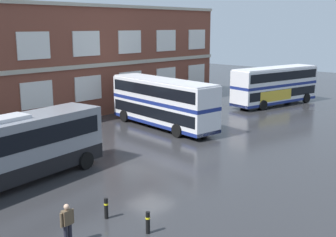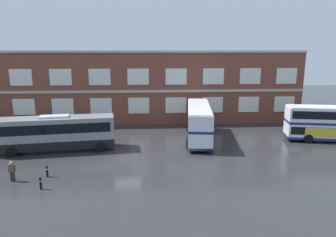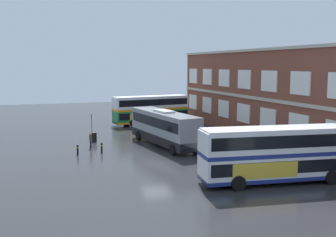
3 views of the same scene
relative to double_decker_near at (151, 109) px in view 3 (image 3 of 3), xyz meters
The scene contains 10 objects.
ground_plane 23.82m from the double_decker_near, 10.84° to the right, with size 120.00×120.00×0.00m, color #2B2B2D.
brick_terminal_building 24.47m from the double_decker_near, 28.29° to the left, with size 52.24×8.19×10.36m.
double_decker_near is the anchor object (origin of this frame).
double_decker_middle 31.31m from the double_decker_near, ahead, with size 3.93×11.24×4.07m.
touring_coach 16.03m from the double_decker_near, 11.66° to the right, with size 12.23×4.11×3.80m.
waiting_passenger 18.06m from the double_decker_near, 36.96° to the right, with size 0.63×0.25×1.70m.
bus_stand_flag 12.33m from the double_decker_near, 51.89° to the right, with size 0.44×0.10×2.70m.
station_litter_bin 14.84m from the double_decker_near, 42.26° to the right, with size 0.60×0.60×1.03m.
safety_bollard_west 19.77m from the double_decker_near, 30.92° to the right, with size 0.19×0.19×0.95m.
safety_bollard_east 21.30m from the double_decker_near, 36.00° to the right, with size 0.19×0.19×0.95m.
Camera 3 is at (32.76, -10.27, 8.59)m, focal length 43.42 mm.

